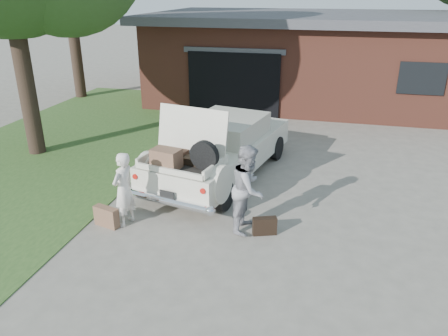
# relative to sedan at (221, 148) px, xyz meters

# --- Properties ---
(ground) EXTENTS (90.00, 90.00, 0.00)m
(ground) POSITION_rel_sedan_xyz_m (0.61, -2.70, -0.71)
(ground) COLOR gray
(ground) RESTS_ON ground
(grass_strip) EXTENTS (6.00, 16.00, 0.02)m
(grass_strip) POSITION_rel_sedan_xyz_m (-4.89, 0.30, -0.70)
(grass_strip) COLOR #2D4C1E
(grass_strip) RESTS_ON ground
(house) EXTENTS (12.80, 7.80, 3.30)m
(house) POSITION_rel_sedan_xyz_m (1.59, 8.77, 0.96)
(house) COLOR brown
(house) RESTS_ON ground
(sedan) EXTENTS (2.79, 5.08, 1.98)m
(sedan) POSITION_rel_sedan_xyz_m (0.00, 0.00, 0.00)
(sedan) COLOR silver
(sedan) RESTS_ON ground
(woman_left) EXTENTS (0.45, 0.59, 1.45)m
(woman_left) POSITION_rel_sedan_xyz_m (-1.18, -2.69, 0.02)
(woman_left) COLOR silver
(woman_left) RESTS_ON ground
(woman_right) EXTENTS (0.68, 0.85, 1.65)m
(woman_right) POSITION_rel_sedan_xyz_m (1.12, -2.30, 0.12)
(woman_right) COLOR #939298
(woman_right) RESTS_ON ground
(suitcase_left) EXTENTS (0.53, 0.29, 0.39)m
(suitcase_left) POSITION_rel_sedan_xyz_m (-1.50, -2.87, -0.51)
(suitcase_left) COLOR brown
(suitcase_left) RESTS_ON ground
(suitcase_right) EXTENTS (0.46, 0.28, 0.34)m
(suitcase_right) POSITION_rel_sedan_xyz_m (1.46, -2.44, -0.54)
(suitcase_right) COLOR black
(suitcase_right) RESTS_ON ground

